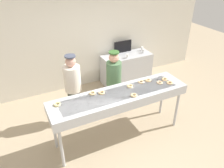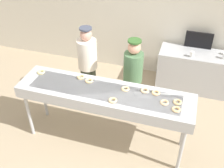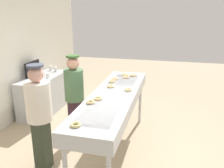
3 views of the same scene
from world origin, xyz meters
name	(u,v)px [view 1 (image 1 of 3)]	position (x,y,z in m)	size (l,w,h in m)	color
ground_plane	(119,135)	(0.00, 0.00, 0.00)	(16.00, 16.00, 0.00)	tan
back_wall	(77,34)	(0.00, 2.45, 1.53)	(8.00, 0.12, 3.07)	silver
fryer_conveyor	(120,98)	(0.00, 0.00, 0.97)	(2.75, 0.68, 1.07)	#B7BABF
plain_donut_0	(170,83)	(1.10, -0.12, 1.08)	(0.13, 0.13, 0.03)	#F9C887
plain_donut_1	(130,86)	(0.30, 0.13, 1.08)	(0.13, 0.13, 0.03)	#F3CD90
plain_donut_2	(102,93)	(-0.31, 0.16, 1.08)	(0.13, 0.13, 0.03)	#F7CA87
plain_donut_3	(165,79)	(1.10, 0.04, 1.08)	(0.13, 0.13, 0.03)	#F1C788
plain_donut_4	(160,82)	(0.92, -0.02, 1.08)	(0.13, 0.13, 0.03)	beige
plain_donut_5	(148,80)	(0.76, 0.17, 1.08)	(0.13, 0.13, 0.03)	#F4C687
plain_donut_6	(57,104)	(-1.17, 0.15, 1.08)	(0.13, 0.13, 0.03)	#EBD588
plain_donut_7	(134,95)	(0.19, -0.20, 1.08)	(0.13, 0.13, 0.03)	#F3CD8E
plain_donut_8	(92,93)	(-0.48, 0.22, 1.08)	(0.13, 0.13, 0.03)	#E6C484
plain_donut_9	(141,82)	(0.59, 0.17, 1.08)	(0.13, 0.13, 0.03)	#F9CA95
worker_baker	(114,80)	(0.27, 0.78, 0.90)	(0.34, 0.34, 1.59)	#37202D
worker_assistant	(73,85)	(-0.65, 0.93, 0.93)	(0.36, 0.36, 1.62)	#30392A
prep_counter	(126,68)	(1.30, 2.00, 0.43)	(1.45, 0.60, 0.86)	#B7BABF
paper_cup_0	(143,51)	(1.82, 1.93, 0.91)	(0.07, 0.07, 0.12)	white
paper_cup_1	(127,56)	(1.21, 1.82, 0.91)	(0.07, 0.07, 0.12)	white
paper_cup_2	(142,49)	(1.88, 2.10, 0.91)	(0.07, 0.07, 0.12)	white
menu_display	(123,47)	(1.30, 2.25, 1.03)	(0.55, 0.04, 0.34)	black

